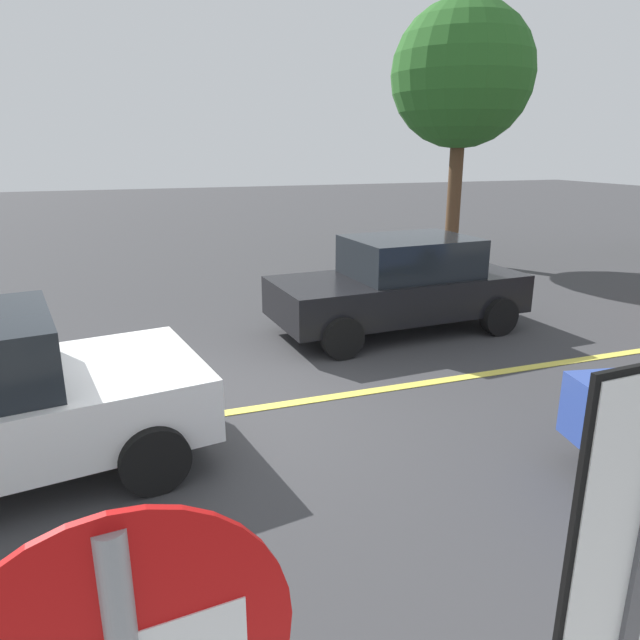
# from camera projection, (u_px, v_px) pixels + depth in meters

# --- Properties ---
(ground_plane) EXTENTS (80.00, 80.00, 0.00)m
(ground_plane) POSITION_uv_depth(u_px,v_px,m) (209.00, 416.00, 6.75)
(ground_plane) COLOR #38383A
(lane_marking_centre) EXTENTS (28.00, 0.16, 0.01)m
(lane_marking_centre) POSITION_uv_depth(u_px,v_px,m) (434.00, 382.00, 7.71)
(lane_marking_centre) COLOR #E0D14C
(speed_limit_sign) EXTENTS (0.54, 0.06, 2.52)m
(speed_limit_sign) POSITION_uv_depth(u_px,v_px,m) (627.00, 607.00, 1.64)
(speed_limit_sign) COLOR #4C4C51
(speed_limit_sign) RESTS_ON ground_plane
(car_black_mid_road) EXTENTS (4.33, 2.18, 1.59)m
(car_black_mid_road) POSITION_uv_depth(u_px,v_px,m) (401.00, 285.00, 9.71)
(car_black_mid_road) COLOR black
(car_black_mid_road) RESTS_ON ground_plane
(tree_left_verge) EXTENTS (3.59, 3.59, 6.56)m
(tree_left_verge) POSITION_uv_depth(u_px,v_px,m) (462.00, 76.00, 14.51)
(tree_left_verge) COLOR #513823
(tree_left_verge) RESTS_ON ground_plane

